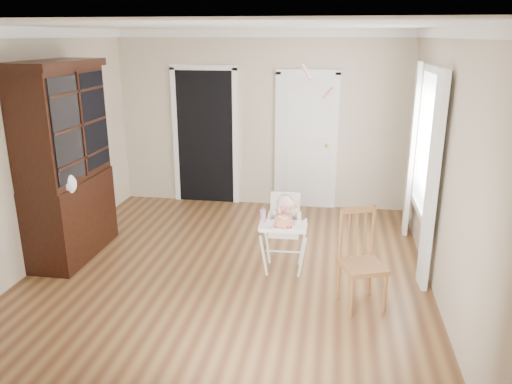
% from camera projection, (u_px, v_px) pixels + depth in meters
% --- Properties ---
extents(floor, '(5.00, 5.00, 0.00)m').
position_uv_depth(floor, '(228.00, 271.00, 5.76)').
color(floor, '#51301B').
rests_on(floor, ground).
extents(ceiling, '(5.00, 5.00, 0.00)m').
position_uv_depth(ceiling, '(224.00, 26.00, 4.95)').
color(ceiling, white).
rests_on(ceiling, wall_back).
extents(wall_back, '(4.50, 0.00, 4.50)m').
position_uv_depth(wall_back, '(261.00, 120.00, 7.71)').
color(wall_back, '#C4B199').
rests_on(wall_back, floor).
extents(wall_left, '(0.00, 5.00, 5.00)m').
position_uv_depth(wall_left, '(34.00, 150.00, 5.70)').
color(wall_left, '#C4B199').
rests_on(wall_left, floor).
extents(wall_right, '(0.00, 5.00, 5.00)m').
position_uv_depth(wall_right, '(445.00, 166.00, 5.01)').
color(wall_right, '#C4B199').
rests_on(wall_right, floor).
extents(crown_molding, '(4.50, 5.00, 0.12)m').
position_uv_depth(crown_molding, '(224.00, 32.00, 4.97)').
color(crown_molding, white).
rests_on(crown_molding, ceiling).
extents(doorway, '(1.06, 0.05, 2.22)m').
position_uv_depth(doorway, '(205.00, 134.00, 7.91)').
color(doorway, black).
rests_on(doorway, wall_back).
extents(closet_door, '(0.96, 0.09, 2.13)m').
position_uv_depth(closet_door, '(306.00, 143.00, 7.68)').
color(closet_door, white).
rests_on(closet_door, wall_back).
extents(window_right, '(0.13, 1.84, 2.30)m').
position_uv_depth(window_right, '(424.00, 154.00, 5.79)').
color(window_right, white).
rests_on(window_right, wall_right).
extents(high_chair, '(0.55, 0.67, 0.92)m').
position_uv_depth(high_chair, '(284.00, 224.00, 5.64)').
color(high_chair, white).
rests_on(high_chair, floor).
extents(baby, '(0.27, 0.20, 0.40)m').
position_uv_depth(baby, '(285.00, 213.00, 5.62)').
color(baby, beige).
rests_on(baby, high_chair).
extents(cake, '(0.23, 0.23, 0.10)m').
position_uv_depth(cake, '(283.00, 222.00, 5.37)').
color(cake, silver).
rests_on(cake, high_chair).
extents(sippy_cup, '(0.07, 0.07, 0.17)m').
position_uv_depth(sippy_cup, '(263.00, 215.00, 5.52)').
color(sippy_cup, '#CC7DB1').
rests_on(sippy_cup, high_chair).
extents(china_cabinet, '(0.62, 1.39, 2.34)m').
position_uv_depth(china_cabinet, '(66.00, 163.00, 5.88)').
color(china_cabinet, black).
rests_on(china_cabinet, floor).
extents(dining_chair, '(0.53, 0.53, 0.99)m').
position_uv_depth(dining_chair, '(361.00, 262.00, 4.93)').
color(dining_chair, brown).
rests_on(dining_chair, floor).
extents(streamer, '(0.16, 0.48, 0.15)m').
position_uv_depth(streamer, '(307.00, 72.00, 5.50)').
color(streamer, pink).
rests_on(streamer, ceiling).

